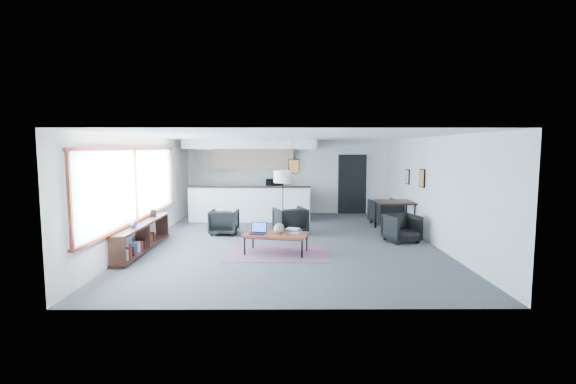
{
  "coord_description": "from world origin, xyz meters",
  "views": [
    {
      "loc": [
        -0.05,
        -10.31,
        2.32
      ],
      "look_at": [
        0.01,
        0.4,
        1.19
      ],
      "focal_mm": 26.0,
      "sensor_mm": 36.0,
      "label": 1
    }
  ],
  "objects_px": {
    "floor_lamp": "(283,179)",
    "dining_chair_far": "(386,213)",
    "book_stack": "(293,231)",
    "armchair_right": "(290,219)",
    "dining_chair_near": "(402,229)",
    "armchair_left": "(224,221)",
    "coffee_table": "(276,235)",
    "microwave": "(274,183)",
    "laptop": "(258,230)",
    "ceramic_pot": "(279,229)",
    "dining_table": "(395,204)"
  },
  "relations": [
    {
      "from": "dining_chair_near",
      "to": "microwave",
      "type": "height_order",
      "value": "microwave"
    },
    {
      "from": "microwave",
      "to": "dining_chair_near",
      "type": "bearing_deg",
      "value": -54.24
    },
    {
      "from": "book_stack",
      "to": "floor_lamp",
      "type": "relative_size",
      "value": 0.23
    },
    {
      "from": "armchair_left",
      "to": "dining_table",
      "type": "bearing_deg",
      "value": -171.22
    },
    {
      "from": "armchair_left",
      "to": "microwave",
      "type": "height_order",
      "value": "microwave"
    },
    {
      "from": "ceramic_pot",
      "to": "armchair_left",
      "type": "relative_size",
      "value": 0.32
    },
    {
      "from": "dining_table",
      "to": "dining_chair_far",
      "type": "distance_m",
      "value": 1.08
    },
    {
      "from": "dining_table",
      "to": "ceramic_pot",
      "type": "bearing_deg",
      "value": -141.36
    },
    {
      "from": "book_stack",
      "to": "armchair_right",
      "type": "distance_m",
      "value": 1.98
    },
    {
      "from": "coffee_table",
      "to": "laptop",
      "type": "xyz_separation_m",
      "value": [
        -0.39,
        0.01,
        0.1
      ]
    },
    {
      "from": "armchair_left",
      "to": "armchair_right",
      "type": "relative_size",
      "value": 0.92
    },
    {
      "from": "armchair_right",
      "to": "armchair_left",
      "type": "bearing_deg",
      "value": -19.44
    },
    {
      "from": "floor_lamp",
      "to": "dining_chair_far",
      "type": "xyz_separation_m",
      "value": [
        3.13,
        1.38,
        -1.13
      ]
    },
    {
      "from": "laptop",
      "to": "dining_chair_near",
      "type": "distance_m",
      "value": 3.67
    },
    {
      "from": "ceramic_pot",
      "to": "armchair_right",
      "type": "height_order",
      "value": "armchair_right"
    },
    {
      "from": "armchair_right",
      "to": "dining_chair_near",
      "type": "bearing_deg",
      "value": 141.24
    },
    {
      "from": "dining_chair_far",
      "to": "coffee_table",
      "type": "bearing_deg",
      "value": 31.3
    },
    {
      "from": "armchair_right",
      "to": "microwave",
      "type": "xyz_separation_m",
      "value": [
        -0.52,
        3.35,
        0.72
      ]
    },
    {
      "from": "ceramic_pot",
      "to": "dining_chair_near",
      "type": "height_order",
      "value": "ceramic_pot"
    },
    {
      "from": "coffee_table",
      "to": "armchair_right",
      "type": "relative_size",
      "value": 1.85
    },
    {
      "from": "book_stack",
      "to": "microwave",
      "type": "relative_size",
      "value": 0.69
    },
    {
      "from": "armchair_right",
      "to": "dining_chair_far",
      "type": "relative_size",
      "value": 1.1
    },
    {
      "from": "laptop",
      "to": "ceramic_pot",
      "type": "xyz_separation_m",
      "value": [
        0.46,
        -0.05,
        0.05
      ]
    },
    {
      "from": "laptop",
      "to": "armchair_right",
      "type": "xyz_separation_m",
      "value": [
        0.72,
        2.07,
        -0.11
      ]
    },
    {
      "from": "coffee_table",
      "to": "dining_table",
      "type": "xyz_separation_m",
      "value": [
        3.26,
        2.52,
        0.35
      ]
    },
    {
      "from": "laptop",
      "to": "dining_table",
      "type": "relative_size",
      "value": 0.37
    },
    {
      "from": "laptop",
      "to": "microwave",
      "type": "xyz_separation_m",
      "value": [
        0.2,
        5.42,
        0.61
      ]
    },
    {
      "from": "ceramic_pot",
      "to": "dining_chair_near",
      "type": "xyz_separation_m",
      "value": [
        3.03,
        1.18,
        -0.24
      ]
    },
    {
      "from": "book_stack",
      "to": "armchair_left",
      "type": "distance_m",
      "value": 2.69
    },
    {
      "from": "book_stack",
      "to": "microwave",
      "type": "height_order",
      "value": "microwave"
    },
    {
      "from": "coffee_table",
      "to": "armchair_left",
      "type": "distance_m",
      "value": 2.53
    },
    {
      "from": "coffee_table",
      "to": "ceramic_pot",
      "type": "height_order",
      "value": "ceramic_pot"
    },
    {
      "from": "floor_lamp",
      "to": "dining_chair_far",
      "type": "bearing_deg",
      "value": 23.8
    },
    {
      "from": "coffee_table",
      "to": "microwave",
      "type": "height_order",
      "value": "microwave"
    },
    {
      "from": "laptop",
      "to": "floor_lamp",
      "type": "distance_m",
      "value": 2.41
    },
    {
      "from": "floor_lamp",
      "to": "dining_chair_near",
      "type": "bearing_deg",
      "value": -18.77
    },
    {
      "from": "armchair_left",
      "to": "book_stack",
      "type": "bearing_deg",
      "value": 136.3
    },
    {
      "from": "dining_chair_far",
      "to": "dining_chair_near",
      "type": "bearing_deg",
      "value": 70.05
    },
    {
      "from": "armchair_right",
      "to": "laptop",
      "type": "bearing_deg",
      "value": 50.87
    },
    {
      "from": "floor_lamp",
      "to": "dining_table",
      "type": "relative_size",
      "value": 1.68
    },
    {
      "from": "dining_chair_far",
      "to": "microwave",
      "type": "xyz_separation_m",
      "value": [
        -3.45,
        1.9,
        0.76
      ]
    },
    {
      "from": "armchair_right",
      "to": "book_stack",
      "type": "bearing_deg",
      "value": 71.4
    },
    {
      "from": "armchair_right",
      "to": "dining_chair_near",
      "type": "height_order",
      "value": "armchair_right"
    },
    {
      "from": "ceramic_pot",
      "to": "book_stack",
      "type": "height_order",
      "value": "ceramic_pot"
    },
    {
      "from": "dining_chair_near",
      "to": "microwave",
      "type": "relative_size",
      "value": 1.11
    },
    {
      "from": "ceramic_pot",
      "to": "laptop",
      "type": "bearing_deg",
      "value": 173.98
    },
    {
      "from": "floor_lamp",
      "to": "dining_chair_far",
      "type": "height_order",
      "value": "floor_lamp"
    },
    {
      "from": "dining_chair_far",
      "to": "laptop",
      "type": "bearing_deg",
      "value": 27.95
    },
    {
      "from": "book_stack",
      "to": "ceramic_pot",
      "type": "bearing_deg",
      "value": -155.88
    },
    {
      "from": "armchair_left",
      "to": "dining_chair_far",
      "type": "height_order",
      "value": "armchair_left"
    }
  ]
}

